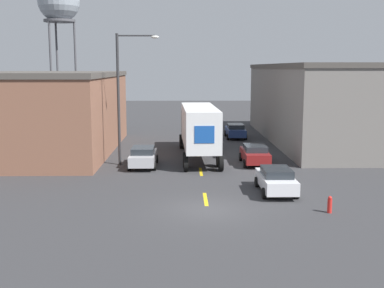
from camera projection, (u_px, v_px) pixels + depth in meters
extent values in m
plane|color=#333335|center=(207.00, 209.00, 24.07)|extent=(160.00, 160.00, 0.00)
cube|color=gold|center=(206.00, 199.00, 25.93)|extent=(0.20, 2.61, 0.01)
cube|color=gold|center=(201.00, 172.00, 32.75)|extent=(0.20, 2.61, 0.01)
cube|color=gold|center=(198.00, 154.00, 39.58)|extent=(0.20, 2.61, 0.01)
cube|color=brown|center=(43.00, 114.00, 40.38)|extent=(11.74, 19.14, 6.27)
cube|color=#4C4742|center=(41.00, 74.00, 39.85)|extent=(11.94, 19.34, 0.40)
cube|color=slate|center=(333.00, 105.00, 46.36)|extent=(12.28, 26.16, 6.98)
cube|color=#4C4742|center=(335.00, 66.00, 45.78)|extent=(12.48, 26.36, 0.40)
cube|color=black|center=(195.00, 126.00, 42.68)|extent=(2.38, 2.69, 2.64)
cube|color=white|center=(200.00, 126.00, 36.34)|extent=(2.74, 9.47, 2.90)
cube|color=#194CA3|center=(204.00, 135.00, 31.70)|extent=(1.32, 0.08, 1.16)
cylinder|color=black|center=(208.00, 140.00, 43.27)|extent=(0.32, 1.11, 1.10)
cylinder|color=black|center=(181.00, 140.00, 43.14)|extent=(0.32, 1.11, 1.10)
cylinder|color=black|center=(209.00, 142.00, 42.24)|extent=(0.32, 1.11, 1.10)
cylinder|color=black|center=(181.00, 142.00, 42.11)|extent=(0.32, 1.11, 1.10)
cylinder|color=black|center=(219.00, 159.00, 34.28)|extent=(0.32, 1.11, 1.10)
cylinder|color=black|center=(185.00, 160.00, 34.15)|extent=(0.32, 1.11, 1.10)
cylinder|color=black|center=(221.00, 163.00, 32.90)|extent=(0.32, 1.11, 1.10)
cylinder|color=black|center=(186.00, 164.00, 32.77)|extent=(0.32, 1.11, 1.10)
cube|color=silver|center=(276.00, 181.00, 27.22)|extent=(1.75, 4.22, 0.70)
cube|color=#23282D|center=(277.00, 172.00, 27.01)|extent=(1.54, 2.19, 0.43)
cylinder|color=black|center=(286.00, 182.00, 28.58)|extent=(0.22, 0.61, 0.61)
cylinder|color=black|center=(257.00, 182.00, 28.55)|extent=(0.22, 0.61, 0.61)
cylinder|color=black|center=(296.00, 193.00, 26.00)|extent=(0.22, 0.61, 0.61)
cylinder|color=black|center=(264.00, 193.00, 25.97)|extent=(0.22, 0.61, 0.61)
cube|color=#B2B2B7|center=(143.00, 158.00, 34.36)|extent=(1.75, 4.22, 0.70)
cube|color=#23282D|center=(143.00, 150.00, 34.14)|extent=(1.54, 2.19, 0.43)
cylinder|color=black|center=(157.00, 159.00, 35.72)|extent=(0.22, 0.61, 0.61)
cylinder|color=black|center=(133.00, 159.00, 35.69)|extent=(0.22, 0.61, 0.61)
cylinder|color=black|center=(154.00, 166.00, 33.14)|extent=(0.22, 0.61, 0.61)
cylinder|color=black|center=(129.00, 166.00, 33.11)|extent=(0.22, 0.61, 0.61)
cube|color=navy|center=(235.00, 132.00, 48.32)|extent=(1.75, 4.22, 0.70)
cube|color=#23282D|center=(236.00, 126.00, 48.11)|extent=(1.54, 2.19, 0.43)
cylinder|color=black|center=(242.00, 133.00, 49.69)|extent=(0.22, 0.61, 0.61)
cylinder|color=black|center=(226.00, 133.00, 49.66)|extent=(0.22, 0.61, 0.61)
cylinder|color=black|center=(246.00, 137.00, 47.10)|extent=(0.22, 0.61, 0.61)
cylinder|color=black|center=(228.00, 137.00, 47.07)|extent=(0.22, 0.61, 0.61)
cube|color=maroon|center=(255.00, 155.00, 35.28)|extent=(1.75, 4.22, 0.70)
cube|color=#23282D|center=(255.00, 148.00, 35.06)|extent=(1.54, 2.19, 0.43)
cylinder|color=black|center=(264.00, 157.00, 36.64)|extent=(0.22, 0.61, 0.61)
cylinder|color=black|center=(241.00, 157.00, 36.61)|extent=(0.22, 0.61, 0.61)
cylinder|color=black|center=(270.00, 163.00, 34.06)|extent=(0.22, 0.61, 0.61)
cylinder|color=black|center=(245.00, 164.00, 34.02)|extent=(0.22, 0.61, 0.61)
cylinder|color=#47474C|center=(76.00, 71.00, 63.64)|extent=(0.28, 0.28, 13.24)
cylinder|color=#47474C|center=(58.00, 71.00, 65.20)|extent=(0.28, 0.28, 13.24)
cylinder|color=#47474C|center=(51.00, 71.00, 61.98)|extent=(0.28, 0.28, 13.24)
cylinder|color=#4C4C51|center=(60.00, 21.00, 62.60)|extent=(4.05, 4.05, 0.30)
sphere|color=#939EA8|center=(59.00, 1.00, 62.21)|extent=(5.38, 5.38, 5.38)
cylinder|color=#2D2D30|center=(118.00, 100.00, 34.41)|extent=(0.20, 0.20, 9.39)
cylinder|color=#2D2D30|center=(136.00, 36.00, 33.72)|extent=(2.66, 0.11, 0.11)
ellipsoid|color=silver|center=(155.00, 37.00, 33.76)|extent=(0.56, 0.32, 0.22)
cylinder|color=red|center=(330.00, 206.00, 23.45)|extent=(0.22, 0.22, 0.68)
sphere|color=red|center=(330.00, 198.00, 23.39)|extent=(0.20, 0.20, 0.20)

